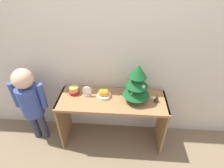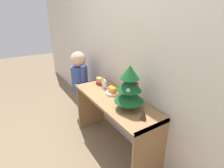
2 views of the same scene
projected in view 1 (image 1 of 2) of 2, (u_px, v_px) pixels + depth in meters
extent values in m
plane|color=#7A664C|center=(111.00, 153.00, 2.16)|extent=(12.00, 12.00, 0.00)
cube|color=beige|center=(114.00, 42.00, 1.82)|extent=(7.00, 0.05, 2.50)
cube|color=olive|center=(112.00, 100.00, 1.94)|extent=(1.21, 0.44, 0.03)
cube|color=olive|center=(64.00, 118.00, 2.17)|extent=(0.02, 0.40, 0.69)
cube|color=olive|center=(161.00, 123.00, 2.10)|extent=(0.02, 0.40, 0.69)
cylinder|color=#4C3828|center=(136.00, 98.00, 1.91)|extent=(0.12, 0.12, 0.05)
cylinder|color=brown|center=(136.00, 95.00, 1.88)|extent=(0.02, 0.02, 0.04)
cone|color=#145123|center=(136.00, 89.00, 1.84)|extent=(0.29, 0.29, 0.13)
cone|color=#145123|center=(137.00, 81.00, 1.77)|extent=(0.23, 0.23, 0.13)
cone|color=#145123|center=(138.00, 71.00, 1.71)|extent=(0.18, 0.18, 0.13)
sphere|color=red|center=(141.00, 78.00, 1.81)|extent=(0.04, 0.04, 0.04)
sphere|color=silver|center=(133.00, 78.00, 1.82)|extent=(0.06, 0.06, 0.06)
sphere|color=silver|center=(143.00, 84.00, 1.81)|extent=(0.05, 0.05, 0.05)
sphere|color=silver|center=(143.00, 87.00, 1.74)|extent=(0.04, 0.04, 0.04)
sphere|color=gold|center=(132.00, 94.00, 1.81)|extent=(0.05, 0.05, 0.05)
cylinder|color=silver|center=(104.00, 95.00, 1.97)|extent=(0.15, 0.15, 0.03)
sphere|color=orange|center=(106.00, 93.00, 1.94)|extent=(0.08, 0.08, 0.08)
sphere|color=orange|center=(102.00, 93.00, 1.94)|extent=(0.08, 0.08, 0.08)
cylinder|color=#AD1923|center=(74.00, 92.00, 2.01)|extent=(0.12, 0.12, 0.04)
cylinder|color=gold|center=(74.00, 89.00, 1.98)|extent=(0.10, 0.10, 0.05)
cube|color=#B2B2B7|center=(88.00, 95.00, 1.98)|extent=(0.06, 0.04, 0.02)
cylinder|color=#B2B2B7|center=(87.00, 91.00, 1.94)|extent=(0.11, 0.02, 0.11)
cylinder|color=white|center=(87.00, 91.00, 1.93)|extent=(0.09, 0.00, 0.09)
cone|color=#382D23|center=(157.00, 98.00, 1.87)|extent=(0.06, 0.06, 0.10)
cylinder|color=#38384C|center=(35.00, 124.00, 2.26)|extent=(0.09, 0.09, 0.43)
cylinder|color=#38384C|center=(43.00, 125.00, 2.25)|extent=(0.09, 0.09, 0.43)
cylinder|color=#384C93|center=(30.00, 101.00, 2.02)|extent=(0.25, 0.25, 0.39)
sphere|color=#E0B28E|center=(22.00, 79.00, 1.84)|extent=(0.22, 0.22, 0.22)
cylinder|color=#384C93|center=(15.00, 95.00, 1.98)|extent=(0.07, 0.07, 0.33)
cylinder|color=#384C93|center=(42.00, 96.00, 1.96)|extent=(0.07, 0.07, 0.33)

